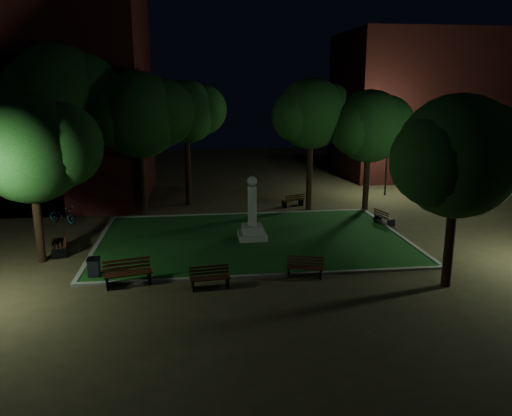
{
  "coord_description": "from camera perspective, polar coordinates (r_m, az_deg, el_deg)",
  "views": [
    {
      "loc": [
        -2.82,
        -21.93,
        7.54
      ],
      "look_at": [
        0.06,
        1.0,
        1.9
      ],
      "focal_mm": 35.0,
      "sensor_mm": 36.0,
      "label": 1
    }
  ],
  "objects": [
    {
      "name": "tree_ne",
      "position": [
        31.15,
        12.99,
        9.08
      ],
      "size": [
        5.36,
        4.38,
        7.41
      ],
      "color": "black",
      "rests_on": "ground"
    },
    {
      "name": "lamppost_ne",
      "position": [
        36.21,
        14.79,
        6.42
      ],
      "size": [
        1.18,
        0.28,
        4.64
      ],
      "color": "black",
      "rests_on": "ground"
    },
    {
      "name": "building_far",
      "position": [
        46.84,
        19.6,
        11.05
      ],
      "size": [
        16.0,
        10.0,
        12.0
      ],
      "primitive_type": "cube",
      "color": "#4C1512",
      "rests_on": "ground"
    },
    {
      "name": "ground",
      "position": [
        23.37,
        0.15,
        -5.12
      ],
      "size": [
        80.0,
        80.0,
        0.0
      ],
      "primitive_type": "plane",
      "color": "#3D331E"
    },
    {
      "name": "tree_north_er",
      "position": [
        30.79,
        6.47,
        10.67
      ],
      "size": [
        5.25,
        4.29,
        8.11
      ],
      "color": "black",
      "rests_on": "ground"
    },
    {
      "name": "trash_bin",
      "position": [
        21.29,
        -18.03,
        -6.51
      ],
      "size": [
        0.49,
        0.49,
        0.84
      ],
      "color": "black",
      "rests_on": "ground"
    },
    {
      "name": "tree_nw",
      "position": [
        31.42,
        -21.23,
        12.07
      ],
      "size": [
        7.05,
        5.76,
        10.02
      ],
      "color": "black",
      "rests_on": "ground"
    },
    {
      "name": "bench_near_left",
      "position": [
        19.39,
        -5.3,
        -7.98
      ],
      "size": [
        1.59,
        0.71,
        0.84
      ],
      "rotation": [
        0.0,
        0.0,
        0.12
      ],
      "color": "black",
      "rests_on": "ground"
    },
    {
      "name": "tree_se",
      "position": [
        19.77,
        22.34,
        5.48
      ],
      "size": [
        5.58,
        4.56,
        7.35
      ],
      "color": "black",
      "rests_on": "ground"
    },
    {
      "name": "tree_north_wl",
      "position": [
        29.96,
        -13.01,
        10.3
      ],
      "size": [
        6.1,
        4.98,
        8.43
      ],
      "color": "black",
      "rests_on": "ground"
    },
    {
      "name": "bench_left_side",
      "position": [
        24.86,
        -21.46,
        -3.79
      ],
      "size": [
        1.06,
        1.92,
        1.0
      ],
      "rotation": [
        0.0,
        0.0,
        -1.32
      ],
      "color": "black",
      "rests_on": "ground"
    },
    {
      "name": "bicycle",
      "position": [
        30.22,
        -21.23,
        -0.73
      ],
      "size": [
        1.95,
        1.45,
        0.98
      ],
      "primitive_type": "imported",
      "rotation": [
        0.0,
        0.0,
        1.08
      ],
      "color": "black",
      "rests_on": "ground"
    },
    {
      "name": "bench_west_near",
      "position": [
        20.18,
        -14.47,
        -7.25
      ],
      "size": [
        1.93,
        1.05,
        1.0
      ],
      "rotation": [
        0.0,
        0.0,
        0.24
      ],
      "color": "black",
      "rests_on": "ground"
    },
    {
      "name": "lamppost_nw",
      "position": [
        32.64,
        -23.55,
        4.39
      ],
      "size": [
        1.18,
        0.28,
        4.09
      ],
      "color": "black",
      "rests_on": "ground"
    },
    {
      "name": "bench_right_side",
      "position": [
        28.99,
        14.4,
        -1.06
      ],
      "size": [
        0.81,
        1.5,
        0.78
      ],
      "rotation": [
        0.0,
        0.0,
        1.81
      ],
      "color": "black",
      "rests_on": "ground"
    },
    {
      "name": "bench_near_right",
      "position": [
        20.51,
        5.63,
        -6.79
      ],
      "size": [
        1.57,
        0.91,
        0.82
      ],
      "rotation": [
        0.0,
        0.0,
        -0.28
      ],
      "color": "black",
      "rests_on": "ground"
    },
    {
      "name": "tree_far_north",
      "position": [
        32.13,
        -7.84,
        10.84
      ],
      "size": [
        4.87,
        3.97,
        8.0
      ],
      "color": "black",
      "rests_on": "ground"
    },
    {
      "name": "lawn",
      "position": [
        25.24,
        -0.43,
        -3.58
      ],
      "size": [
        15.0,
        10.0,
        0.08
      ],
      "primitive_type": "cube",
      "color": "#153E13",
      "rests_on": "ground"
    },
    {
      "name": "tree_west",
      "position": [
        23.04,
        -24.17,
        6.19
      ],
      "size": [
        5.64,
        4.61,
        7.31
      ],
      "color": "black",
      "rests_on": "ground"
    },
    {
      "name": "monument",
      "position": [
        24.98,
        -0.43,
        -1.57
      ],
      "size": [
        1.4,
        1.4,
        3.2
      ],
      "color": "gray",
      "rests_on": "lawn"
    },
    {
      "name": "lawn_kerb",
      "position": [
        25.23,
        -0.43,
        -3.54
      ],
      "size": [
        15.4,
        10.4,
        0.12
      ],
      "color": "slate",
      "rests_on": "ground"
    },
    {
      "name": "bench_far_side",
      "position": [
        32.22,
        4.29,
        0.84
      ],
      "size": [
        1.57,
        1.07,
        0.82
      ],
      "rotation": [
        0.0,
        0.0,
        3.55
      ],
      "color": "black",
      "rests_on": "ground"
    }
  ]
}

